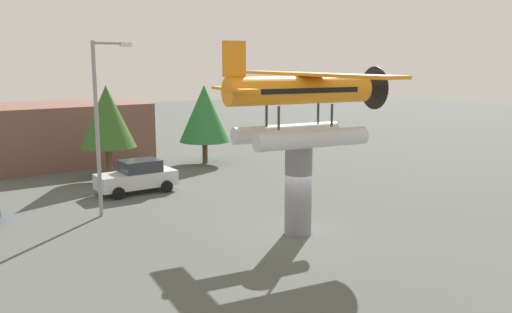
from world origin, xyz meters
TOP-DOWN VIEW (x-y plane):
  - ground_plane at (0.00, 0.00)m, footprint 140.00×140.00m
  - display_pedestal at (0.00, 0.00)m, footprint 1.10×1.10m
  - floatplane_monument at (0.13, -0.02)m, footprint 7.08×10.45m
  - car_mid_silver at (-2.58, 10.49)m, footprint 4.20×2.02m
  - streetlight_primary at (-5.53, 7.17)m, footprint 1.84×0.28m
  - storefront_building at (-3.56, 22.00)m, footprint 11.24×7.42m
  - tree_east at (-2.66, 14.58)m, footprint 3.30×3.30m
  - tree_center_back at (4.60, 15.83)m, footprint 3.47×3.47m

SIDE VIEW (x-z plane):
  - ground_plane at x=0.00m, z-range 0.00..0.00m
  - car_mid_silver at x=-2.58m, z-range 0.00..1.76m
  - display_pedestal at x=0.00m, z-range 0.00..3.73m
  - storefront_building at x=-3.56m, z-range 0.00..4.09m
  - tree_center_back at x=4.60m, z-range 0.75..6.15m
  - tree_east at x=-2.66m, z-range 0.95..6.57m
  - streetlight_primary at x=-5.53m, z-range 0.64..8.51m
  - floatplane_monument at x=0.13m, z-range 3.40..7.40m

